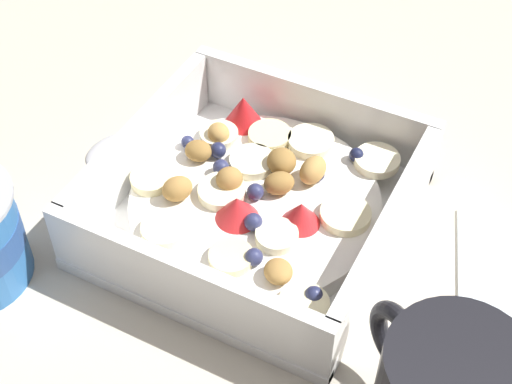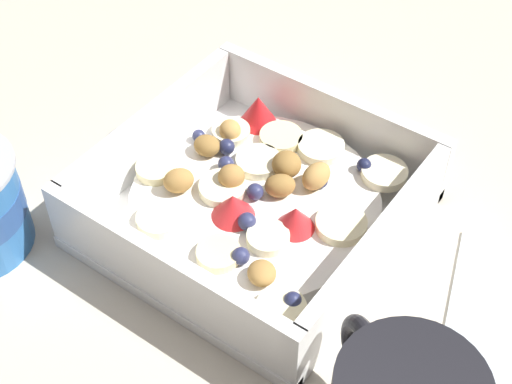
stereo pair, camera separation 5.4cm
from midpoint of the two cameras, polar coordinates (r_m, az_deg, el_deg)
name	(u,v)px [view 2 (the right image)]	position (r m, az deg, el deg)	size (l,w,h in m)	color
ground_plane	(269,228)	(0.56, 3.73, -2.88)	(2.40, 2.40, 0.00)	beige
fruit_bowl	(257,201)	(0.55, 2.86, -0.81)	(0.21, 0.21, 0.06)	white
spoon	(153,120)	(0.64, -5.34, 5.34)	(0.05, 0.17, 0.01)	silver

